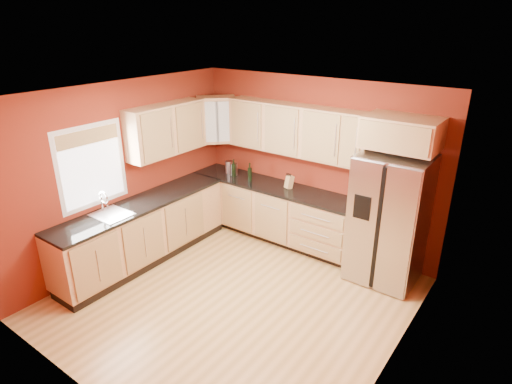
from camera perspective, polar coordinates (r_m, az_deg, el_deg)
floor at (r=5.72m, az=-2.91°, el=-13.97°), size 4.00×4.00×0.00m
ceiling at (r=4.68m, az=-3.53°, el=12.67°), size 4.00×4.00×0.00m
wall_back at (r=6.62m, az=7.79°, el=3.76°), size 4.00×0.04×2.60m
wall_front at (r=3.92m, az=-22.32°, el=-11.59°), size 4.00×0.04×2.60m
wall_left at (r=6.43m, az=-17.18°, el=2.38°), size 0.04×4.00×2.60m
wall_right at (r=4.23m, az=18.64°, el=-8.46°), size 0.04×4.00×2.60m
base_cabinets_back at (r=6.96m, az=2.26°, el=-2.73°), size 2.90×0.60×0.88m
base_cabinets_left at (r=6.54m, az=-14.72°, el=-5.22°), size 0.60×2.80×0.88m
countertop_back at (r=6.77m, az=2.27°, el=0.77°), size 2.90×0.62×0.04m
countertop_left at (r=6.34m, az=-15.06°, el=-1.55°), size 0.62×2.80×0.04m
upper_cabinets_back at (r=6.46m, az=5.35°, el=8.24°), size 2.30×0.33×0.75m
upper_cabinets_left at (r=6.60m, az=-11.82°, el=8.17°), size 0.33×1.35×0.75m
corner_upper_cabinet at (r=7.14m, az=-5.29°, el=9.59°), size 0.67×0.67×0.75m
over_fridge_cabinet at (r=5.65m, az=18.85°, el=7.49°), size 0.92×0.60×0.40m
refrigerator at (r=5.96m, az=17.26°, el=-3.46°), size 0.90×0.75×1.78m
window at (r=6.07m, az=-21.03°, el=3.23°), size 0.03×0.90×1.00m
sink_faucet at (r=6.01m, az=-18.87°, el=-1.59°), size 0.50×0.42×0.30m
canister_left at (r=7.27m, az=-3.62°, el=3.34°), size 0.17×0.17×0.21m
canister_right at (r=7.18m, az=-2.99°, el=3.06°), size 0.16×0.16×0.21m
wine_bottle_a at (r=7.09m, az=-2.99°, el=3.22°), size 0.09×0.09×0.30m
wine_bottle_b at (r=6.88m, az=-0.83°, el=2.67°), size 0.08×0.08×0.31m
knife_block at (r=6.63m, az=4.45°, el=1.34°), size 0.13×0.12×0.20m
soap_dispenser at (r=6.12m, az=12.69°, el=-1.04°), size 0.07×0.07×0.19m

